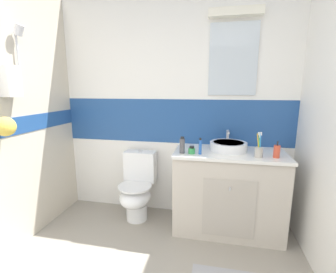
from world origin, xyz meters
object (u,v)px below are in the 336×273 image
toilet (137,188)px  deodorant_spray_can (182,145)px  soap_dispenser (277,151)px  hair_gel_jar (192,150)px  sink_basin (228,146)px  toothpaste_tube_upright (200,147)px  toothbrush_cup (259,151)px

toilet → deodorant_spray_can: (0.53, -0.18, 0.57)m
soap_dispenser → toilet: bearing=173.3°
toilet → hair_gel_jar: (0.63, -0.18, 0.52)m
sink_basin → toilet: size_ratio=0.54×
toothpaste_tube_upright → toothbrush_cup: bearing=1.0°
sink_basin → hair_gel_jar: (-0.35, -0.20, -0.01)m
toothbrush_cup → soap_dispenser: 0.16m
soap_dispenser → deodorant_spray_can: deodorant_spray_can is taller
toothbrush_cup → toothpaste_tube_upright: size_ratio=1.47×
toilet → toothbrush_cup: 1.37m
hair_gel_jar → toilet: bearing=164.2°
toilet → deodorant_spray_can: 0.80m
toilet → toothpaste_tube_upright: bearing=-14.7°
sink_basin → toothbrush_cup: bearing=-36.7°
toothbrush_cup → deodorant_spray_can: (-0.71, -0.00, 0.02)m
toothbrush_cup → toothpaste_tube_upright: toothbrush_cup is taller
sink_basin → toothbrush_cup: toothbrush_cup is taller
sink_basin → deodorant_spray_can: bearing=-155.7°
toothbrush_cup → soap_dispenser: toothbrush_cup is taller
deodorant_spray_can → soap_dispenser: bearing=1.2°
sink_basin → toothpaste_tube_upright: 0.34m
soap_dispenser → hair_gel_jar: size_ratio=2.12×
toothbrush_cup → soap_dispenser: bearing=4.9°
soap_dispenser → toothbrush_cup: bearing=-175.1°
toilet → toothbrush_cup: (1.24, -0.18, 0.55)m
toothbrush_cup → deodorant_spray_can: bearing=-179.6°
toothpaste_tube_upright → toilet: bearing=165.3°
soap_dispenser → toothpaste_tube_upright: 0.69m
hair_gel_jar → deodorant_spray_can: deodorant_spray_can is taller
sink_basin → toothbrush_cup: 0.33m
soap_dispenser → deodorant_spray_can: size_ratio=0.95×
sink_basin → soap_dispenser: sink_basin is taller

